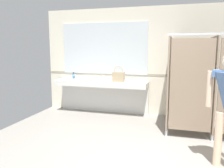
# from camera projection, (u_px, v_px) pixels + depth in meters

# --- Properties ---
(wall_back) EXTENTS (6.45, 0.12, 2.77)m
(wall_back) POSITION_uv_depth(u_px,v_px,m) (164.00, 62.00, 5.93)
(wall_back) COLOR beige
(wall_back) RESTS_ON ground_plane
(wall_back_tile_band) EXTENTS (6.45, 0.01, 0.06)m
(wall_back_tile_band) POSITION_uv_depth(u_px,v_px,m) (163.00, 75.00, 5.92)
(wall_back_tile_band) COLOR #9E937F
(wall_back_tile_band) RESTS_ON wall_back
(vanity_counter) EXTENTS (2.47, 0.55, 1.01)m
(vanity_counter) POSITION_uv_depth(u_px,v_px,m) (102.00, 89.00, 6.22)
(vanity_counter) COLOR silver
(vanity_counter) RESTS_ON ground_plane
(mirror_panel) EXTENTS (2.37, 0.02, 1.36)m
(mirror_panel) POSITION_uv_depth(u_px,v_px,m) (104.00, 49.00, 6.25)
(mirror_panel) COLOR silver
(mirror_panel) RESTS_ON wall_back
(bathroom_stalls) EXTENTS (1.76, 1.50, 2.00)m
(bathroom_stalls) POSITION_uv_depth(u_px,v_px,m) (212.00, 82.00, 4.73)
(bathroom_stalls) COLOR #84705B
(bathroom_stalls) RESTS_ON ground_plane
(handbag) EXTENTS (0.29, 0.15, 0.41)m
(handbag) POSITION_uv_depth(u_px,v_px,m) (118.00, 77.00, 5.81)
(handbag) COLOR tan
(handbag) RESTS_ON vanity_counter
(soap_dispenser) EXTENTS (0.07, 0.07, 0.18)m
(soap_dispenser) POSITION_uv_depth(u_px,v_px,m) (74.00, 76.00, 6.49)
(soap_dispenser) COLOR teal
(soap_dispenser) RESTS_ON vanity_counter
(paper_cup) EXTENTS (0.07, 0.07, 0.09)m
(paper_cup) POSITION_uv_depth(u_px,v_px,m) (113.00, 80.00, 5.95)
(paper_cup) COLOR white
(paper_cup) RESTS_ON vanity_counter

